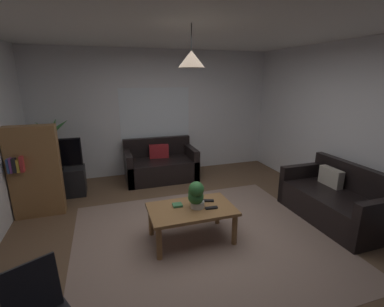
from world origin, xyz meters
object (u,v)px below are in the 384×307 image
(remote_on_table_1, at_px, (208,201))
(tv, at_px, (55,154))
(couch_under_window, at_px, (161,166))
(remote_on_table_0, at_px, (211,208))
(couch_right_side, at_px, (335,202))
(potted_plant_on_table, at_px, (196,194))
(pendant_lamp, at_px, (191,59))
(potted_palm_corner, at_px, (54,159))
(coffee_table, at_px, (192,213))
(bookshelf_corner, at_px, (35,172))
(tv_stand, at_px, (59,182))
(book_on_table_0, at_px, (177,205))

(remote_on_table_1, bearing_deg, tv, -115.82)
(couch_under_window, distance_m, remote_on_table_0, 2.44)
(couch_right_side, height_order, potted_plant_on_table, same)
(couch_right_side, bearing_deg, tv, -118.39)
(pendant_lamp, bearing_deg, potted_palm_corner, 127.89)
(remote_on_table_0, height_order, potted_plant_on_table, potted_plant_on_table)
(remote_on_table_0, bearing_deg, coffee_table, -109.00)
(potted_palm_corner, relative_size, bookshelf_corner, 0.98)
(remote_on_table_1, xyz_separation_m, tv, (-2.10, 1.92, 0.31))
(tv, relative_size, potted_palm_corner, 0.64)
(coffee_table, distance_m, remote_on_table_1, 0.30)
(pendant_lamp, bearing_deg, couch_right_side, -3.94)
(potted_plant_on_table, relative_size, potted_palm_corner, 0.26)
(remote_on_table_1, height_order, pendant_lamp, pendant_lamp)
(coffee_table, bearing_deg, pendant_lamp, 45.00)
(couch_under_window, height_order, remote_on_table_0, couch_under_window)
(remote_on_table_0, relative_size, potted_palm_corner, 0.12)
(potted_plant_on_table, height_order, tv_stand, potted_plant_on_table)
(couch_right_side, bearing_deg, couch_under_window, -139.35)
(bookshelf_corner, bearing_deg, remote_on_table_1, -28.95)
(book_on_table_0, distance_m, pendant_lamp, 1.80)
(bookshelf_corner, bearing_deg, potted_palm_corner, 84.87)
(couch_under_window, xyz_separation_m, pendant_lamp, (-0.08, -2.33, 1.99))
(remote_on_table_0, relative_size, tv, 0.18)
(book_on_table_0, bearing_deg, bookshelf_corner, 145.67)
(couch_right_side, bearing_deg, remote_on_table_0, -91.49)
(book_on_table_0, relative_size, tv_stand, 0.13)
(pendant_lamp, bearing_deg, couch_under_window, 88.13)
(couch_under_window, xyz_separation_m, remote_on_table_1, (0.19, -2.22, 0.19))
(couch_under_window, xyz_separation_m, potted_palm_corner, (-2.00, 0.14, 0.29))
(potted_palm_corner, distance_m, bookshelf_corner, 1.11)
(couch_right_side, height_order, remote_on_table_1, couch_right_side)
(couch_right_side, relative_size, pendant_lamp, 3.40)
(tv_stand, bearing_deg, remote_on_table_0, -46.18)
(couch_right_side, distance_m, remote_on_table_0, 1.98)
(tv_stand, xyz_separation_m, pendant_lamp, (1.83, -2.05, 2.01))
(pendant_lamp, bearing_deg, coffee_table, -135.00)
(potted_palm_corner, height_order, bookshelf_corner, bookshelf_corner)
(couch_under_window, distance_m, bookshelf_corner, 2.34)
(couch_under_window, height_order, book_on_table_0, couch_under_window)
(tv_stand, xyz_separation_m, tv, (0.00, -0.02, 0.53))
(couch_under_window, relative_size, pendant_lamp, 3.13)
(couch_right_side, distance_m, pendant_lamp, 2.97)
(couch_under_window, distance_m, coffee_table, 2.33)
(book_on_table_0, height_order, tv, tv)
(tv, xyz_separation_m, potted_palm_corner, (-0.09, 0.44, -0.21))
(coffee_table, distance_m, book_on_table_0, 0.21)
(couch_right_side, height_order, bookshelf_corner, bookshelf_corner)
(couch_right_side, distance_m, tv, 4.62)
(tv, bearing_deg, tv_stand, 90.00)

